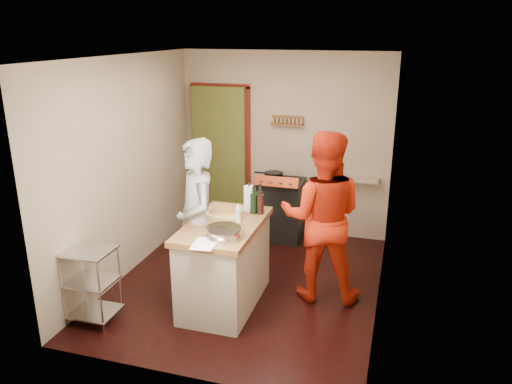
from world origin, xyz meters
TOP-DOWN VIEW (x-y plane):
  - floor at (0.00, 0.00)m, footprint 3.50×3.50m
  - back_wall at (-0.64, 1.78)m, footprint 3.00×0.44m
  - left_wall at (-1.50, 0.00)m, footprint 0.04×3.50m
  - right_wall at (1.50, 0.00)m, footprint 0.04×3.50m
  - ceiling at (0.00, 0.00)m, footprint 3.00×3.50m
  - stove at (0.05, 1.42)m, footprint 0.60×0.63m
  - wire_shelving at (-1.28, -1.20)m, footprint 0.48×0.40m
  - island at (-0.10, -0.49)m, footprint 0.74×1.34m
  - person_stripe at (-0.41, -0.48)m, footprint 0.75×0.79m
  - person_red at (0.85, -0.03)m, footprint 0.99×0.81m

SIDE VIEW (x-z plane):
  - floor at x=0.00m, z-range 0.00..0.00m
  - wire_shelving at x=-1.28m, z-range 0.04..0.84m
  - stove at x=0.05m, z-range -0.05..0.95m
  - island at x=-0.10m, z-range -0.13..1.12m
  - person_stripe at x=-0.41m, z-range 0.00..1.82m
  - person_red at x=0.85m, z-range 0.00..1.89m
  - back_wall at x=-0.64m, z-range -0.17..2.43m
  - left_wall at x=-1.50m, z-range 0.00..2.60m
  - right_wall at x=1.50m, z-range 0.00..2.60m
  - ceiling at x=0.00m, z-range 2.60..2.62m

